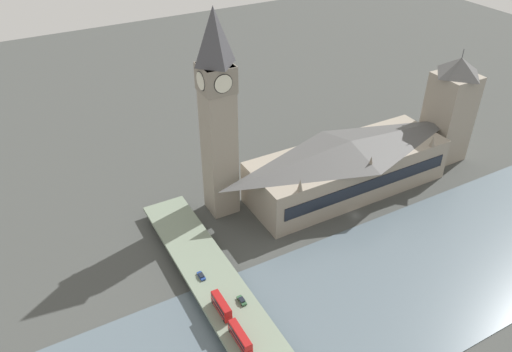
{
  "coord_description": "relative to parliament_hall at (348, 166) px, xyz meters",
  "views": [
    {
      "loc": [
        -121.26,
        113.61,
        128.63
      ],
      "look_at": [
        22.89,
        34.19,
        17.18
      ],
      "focal_mm": 35.0,
      "sensor_mm": 36.0,
      "label": 1
    }
  ],
  "objects": [
    {
      "name": "river_water",
      "position": [
        -54.65,
        8.0,
        -11.87
      ],
      "size": [
        62.37,
        360.0,
        0.3
      ],
      "primitive_type": "cube",
      "color": "slate",
      "rests_on": "ground_plane"
    },
    {
      "name": "double_decker_bus_mid",
      "position": [
        -53.32,
        79.89,
        -4.84
      ],
      "size": [
        11.35,
        2.56,
        4.69
      ],
      "color": "red",
      "rests_on": "road_bridge"
    },
    {
      "name": "ground_plane",
      "position": [
        -17.46,
        8.0,
        -12.02
      ],
      "size": [
        600.0,
        600.0,
        0.0
      ],
      "primitive_type": "plane",
      "color": "#424442"
    },
    {
      "name": "parliament_hall",
      "position": [
        0.0,
        0.0,
        0.0
      ],
      "size": [
        29.4,
        88.83,
        24.2
      ],
      "color": "gray",
      "rests_on": "ground_plane"
    },
    {
      "name": "car_southbound_lead",
      "position": [
        -39.7,
        72.32,
        -6.73
      ],
      "size": [
        4.19,
        1.76,
        1.38
      ],
      "color": "#2D5638",
      "rests_on": "road_bridge"
    },
    {
      "name": "double_decker_bus_lead",
      "position": [
        -40.07,
        79.67,
        -4.72
      ],
      "size": [
        10.49,
        2.59,
        4.92
      ],
      "color": "red",
      "rests_on": "road_bridge"
    },
    {
      "name": "clock_tower",
      "position": [
        13.47,
        53.97,
        32.29
      ],
      "size": [
        12.32,
        12.32,
        83.7
      ],
      "color": "gray",
      "rests_on": "ground_plane"
    },
    {
      "name": "car_southbound_tail",
      "position": [
        -23.25,
        79.32,
        -6.82
      ],
      "size": [
        4.23,
        1.74,
        1.19
      ],
      "color": "navy",
      "rests_on": "road_bridge"
    },
    {
      "name": "victoria_tower",
      "position": [
        0.06,
        -57.0,
        12.93
      ],
      "size": [
        17.17,
        17.17,
        53.91
      ],
      "color": "gray",
      "rests_on": "ground_plane"
    },
    {
      "name": "road_bridge",
      "position": [
        -54.65,
        76.01,
        -8.3
      ],
      "size": [
        156.73,
        16.96,
        4.6
      ],
      "color": "#5D6A59",
      "rests_on": "ground_plane"
    }
  ]
}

